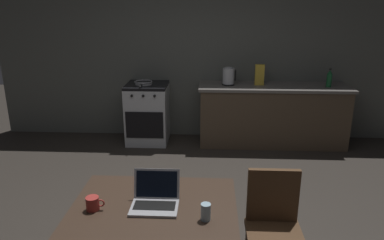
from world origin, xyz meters
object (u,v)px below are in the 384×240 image
at_px(bottle, 329,78).
at_px(frying_pan, 143,83).
at_px(electric_kettle, 228,77).
at_px(coffee_mug, 93,203).
at_px(drinking_glass, 206,212).
at_px(chair, 274,223).
at_px(laptop, 156,200).
at_px(cereal_box, 260,75).
at_px(stove_oven, 148,113).
at_px(dining_table, 154,215).

relative_size(bottle, frying_pan, 0.60).
height_order(electric_kettle, bottle, bottle).
relative_size(coffee_mug, drinking_glass, 1.12).
bearing_deg(chair, drinking_glass, -170.86).
relative_size(laptop, bottle, 1.23).
relative_size(laptop, coffee_mug, 2.51).
height_order(electric_kettle, cereal_box, cereal_box).
height_order(stove_oven, drinking_glass, stove_oven).
relative_size(dining_table, drinking_glass, 9.99).
relative_size(coffee_mug, cereal_box, 0.43).
bearing_deg(frying_pan, chair, -63.30).
distance_m(laptop, frying_pan, 3.09).
xyz_separation_m(bottle, cereal_box, (-0.97, 0.07, 0.03)).
distance_m(stove_oven, cereal_box, 1.74).
distance_m(bottle, coffee_mug, 3.94).
bearing_deg(frying_pan, bottle, -0.48).
height_order(chair, bottle, bottle).
bearing_deg(drinking_glass, bottle, 61.95).
bearing_deg(coffee_mug, electric_kettle, 71.78).
height_order(drinking_glass, cereal_box, cereal_box).
distance_m(dining_table, drinking_glass, 0.41).
distance_m(drinking_glass, cereal_box, 3.32).
xyz_separation_m(bottle, frying_pan, (-2.65, 0.02, -0.10)).
height_order(chair, frying_pan, frying_pan).
height_order(dining_table, laptop, laptop).
bearing_deg(electric_kettle, bottle, -2.03).
bearing_deg(laptop, dining_table, -148.77).
height_order(stove_oven, laptop, laptop).
height_order(stove_oven, chair, chair).
xyz_separation_m(chair, frying_pan, (-1.45, 2.89, 0.40)).
bearing_deg(dining_table, frying_pan, 101.24).
distance_m(stove_oven, frying_pan, 0.47).
xyz_separation_m(stove_oven, drinking_glass, (0.92, -3.21, 0.33)).
bearing_deg(cereal_box, chair, -94.37).
bearing_deg(stove_oven, frying_pan, -149.69).
relative_size(stove_oven, drinking_glass, 7.83).
relative_size(stove_oven, cereal_box, 2.98).
bearing_deg(electric_kettle, laptop, -101.44).
height_order(stove_oven, coffee_mug, stove_oven).
relative_size(frying_pan, coffee_mug, 3.41).
relative_size(stove_oven, electric_kettle, 3.45).
bearing_deg(bottle, cereal_box, 175.86).
bearing_deg(bottle, coffee_mug, -128.41).
bearing_deg(stove_oven, bottle, -1.05).
relative_size(stove_oven, frying_pan, 2.04).
distance_m(stove_oven, electric_kettle, 1.32).
bearing_deg(electric_kettle, drinking_glass, -94.86).
bearing_deg(cereal_box, frying_pan, -178.36).
distance_m(chair, drinking_glass, 0.63).
xyz_separation_m(stove_oven, bottle, (2.60, -0.05, 0.57)).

